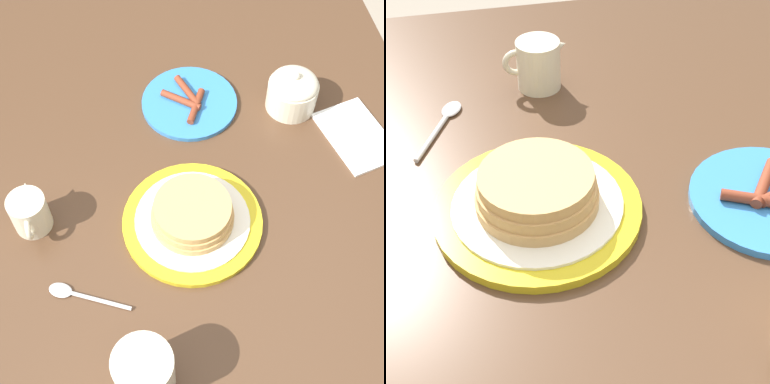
# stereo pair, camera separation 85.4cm
# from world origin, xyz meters

# --- Properties ---
(dining_table) EXTENTS (1.48, 1.07, 0.74)m
(dining_table) POSITION_xyz_m (0.00, 0.00, 0.64)
(dining_table) COLOR #4C3321
(dining_table) RESTS_ON ground_plane
(pancake_plate) EXTENTS (0.25, 0.25, 0.06)m
(pancake_plate) POSITION_xyz_m (-0.01, 0.03, 0.76)
(pancake_plate) COLOR gold
(pancake_plate) RESTS_ON dining_table
(side_plate_bacon) EXTENTS (0.19, 0.19, 0.02)m
(side_plate_bacon) POSITION_xyz_m (-0.28, 0.08, 0.75)
(side_plate_bacon) COLOR #337AC6
(side_plate_bacon) RESTS_ON dining_table
(creamer_pitcher) EXTENTS (0.10, 0.07, 0.08)m
(creamer_pitcher) POSITION_xyz_m (-0.06, -0.24, 0.78)
(creamer_pitcher) COLOR beige
(creamer_pitcher) RESTS_ON dining_table
(spoon) EXTENTS (0.08, 0.14, 0.01)m
(spoon) POSITION_xyz_m (0.09, -0.18, 0.74)
(spoon) COLOR silver
(spoon) RESTS_ON dining_table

